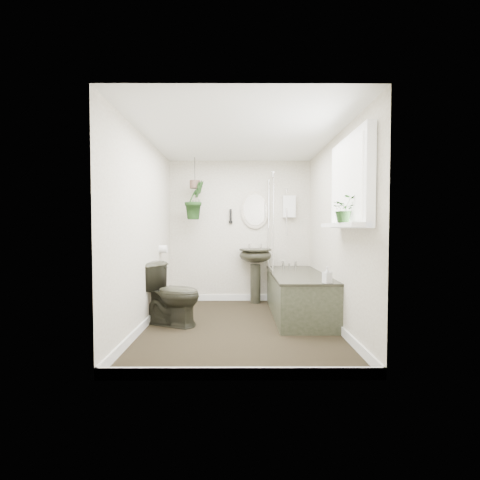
{
  "coord_description": "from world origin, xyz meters",
  "views": [
    {
      "loc": [
        -0.01,
        -3.88,
        1.2
      ],
      "look_at": [
        0.0,
        0.15,
        1.05
      ],
      "focal_mm": 24.0,
      "sensor_mm": 36.0,
      "label": 1
    }
  ],
  "objects": [
    {
      "name": "toilet_roll_holder",
      "position": [
        -1.1,
        0.7,
        0.9
      ],
      "size": [
        0.11,
        0.11,
        0.11
      ],
      "primitive_type": "cylinder",
      "rotation": [
        0.0,
        1.57,
        0.0
      ],
      "color": "white",
      "rests_on": "wall_left"
    },
    {
      "name": "toilet",
      "position": [
        -0.85,
        0.08,
        0.38
      ],
      "size": [
        0.86,
        0.69,
        0.77
      ],
      "primitive_type": "imported",
      "rotation": [
        0.0,
        0.0,
        1.16
      ],
      "color": "black",
      "rests_on": "floor"
    },
    {
      "name": "ceiling",
      "position": [
        0.0,
        0.0,
        2.31
      ],
      "size": [
        2.3,
        2.8,
        0.02
      ],
      "primitive_type": "cube",
      "color": "white",
      "rests_on": "ground"
    },
    {
      "name": "floor",
      "position": [
        0.0,
        0.0,
        -0.01
      ],
      "size": [
        2.3,
        2.8,
        0.02
      ],
      "primitive_type": "cube",
      "color": "black",
      "rests_on": "ground"
    },
    {
      "name": "bathtub",
      "position": [
        0.8,
        0.5,
        0.29
      ],
      "size": [
        0.72,
        1.72,
        0.58
      ],
      "primitive_type": null,
      "color": "black",
      "rests_on": "floor"
    },
    {
      "name": "wall_front",
      "position": [
        0.0,
        -1.41,
        1.15
      ],
      "size": [
        2.3,
        0.02,
        2.3
      ],
      "primitive_type": "cube",
      "color": "silver",
      "rests_on": "ground"
    },
    {
      "name": "wall_left",
      "position": [
        -1.16,
        0.0,
        1.15
      ],
      "size": [
        0.02,
        2.8,
        2.3
      ],
      "primitive_type": "cube",
      "color": "silver",
      "rests_on": "ground"
    },
    {
      "name": "window_sill",
      "position": [
        1.02,
        -0.7,
        1.23
      ],
      "size": [
        0.18,
        1.0,
        0.04
      ],
      "primitive_type": "cube",
      "color": "white",
      "rests_on": "wall_right"
    },
    {
      "name": "wall_sconce",
      "position": [
        -0.15,
        1.36,
        1.4
      ],
      "size": [
        0.04,
        0.04,
        0.22
      ],
      "primitive_type": "cylinder",
      "color": "black",
      "rests_on": "wall_back"
    },
    {
      "name": "wall_back",
      "position": [
        0.0,
        1.41,
        1.15
      ],
      "size": [
        2.3,
        0.02,
        2.3
      ],
      "primitive_type": "cube",
      "color": "silver",
      "rests_on": "ground"
    },
    {
      "name": "soap_bottle",
      "position": [
        0.98,
        -0.29,
        0.67
      ],
      "size": [
        0.11,
        0.11,
        0.19
      ],
      "primitive_type": "imported",
      "rotation": [
        0.0,
        0.0,
        0.35
      ],
      "color": "black",
      "rests_on": "bathtub"
    },
    {
      "name": "wall_right",
      "position": [
        1.16,
        0.0,
        1.15
      ],
      "size": [
        0.02,
        2.8,
        2.3
      ],
      "primitive_type": "cube",
      "color": "silver",
      "rests_on": "ground"
    },
    {
      "name": "window_recess",
      "position": [
        1.09,
        -0.7,
        1.65
      ],
      "size": [
        0.08,
        1.0,
        0.9
      ],
      "primitive_type": "cube",
      "color": "white",
      "rests_on": "wall_right"
    },
    {
      "name": "window_blinds",
      "position": [
        1.04,
        -0.7,
        1.65
      ],
      "size": [
        0.01,
        0.86,
        0.76
      ],
      "primitive_type": "cube",
      "color": "white",
      "rests_on": "wall_right"
    },
    {
      "name": "hanging_plant",
      "position": [
        -0.7,
        1.13,
        1.64
      ],
      "size": [
        0.42,
        0.43,
        0.6
      ],
      "primitive_type": "imported",
      "rotation": [
        0.0,
        0.0,
        0.83
      ],
      "color": "black",
      "rests_on": "ceiling"
    },
    {
      "name": "oval_mirror",
      "position": [
        0.25,
        1.37,
        1.5
      ],
      "size": [
        0.46,
        0.03,
        0.62
      ],
      "primitive_type": "ellipsoid",
      "color": "#BFB39C",
      "rests_on": "wall_back"
    },
    {
      "name": "pedestal_sink",
      "position": [
        0.25,
        1.22,
        0.44
      ],
      "size": [
        0.61,
        0.55,
        0.88
      ],
      "primitive_type": null,
      "rotation": [
        0.0,
        0.0,
        -0.24
      ],
      "color": "black",
      "rests_on": "floor"
    },
    {
      "name": "bath_screen",
      "position": [
        0.47,
        0.99,
        1.28
      ],
      "size": [
        0.04,
        0.72,
        1.4
      ],
      "primitive_type": null,
      "color": "silver",
      "rests_on": "bathtub"
    },
    {
      "name": "skirting",
      "position": [
        0.0,
        0.0,
        0.05
      ],
      "size": [
        2.3,
        2.8,
        0.1
      ],
      "primitive_type": "cube",
      "color": "white",
      "rests_on": "floor"
    },
    {
      "name": "hanging_pot",
      "position": [
        -0.7,
        1.13,
        1.88
      ],
      "size": [
        0.16,
        0.16,
        0.12
      ],
      "primitive_type": "cylinder",
      "color": "brown",
      "rests_on": "ceiling"
    },
    {
      "name": "sill_plant",
      "position": [
        0.97,
        -0.88,
        1.38
      ],
      "size": [
        0.23,
        0.2,
        0.25
      ],
      "primitive_type": "imported",
      "rotation": [
        0.0,
        0.0,
        -0.04
      ],
      "color": "black",
      "rests_on": "window_sill"
    },
    {
      "name": "shower_box",
      "position": [
        0.8,
        1.34,
        1.55
      ],
      "size": [
        0.2,
        0.1,
        0.35
      ],
      "primitive_type": "cube",
      "color": "white",
      "rests_on": "wall_back"
    }
  ]
}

